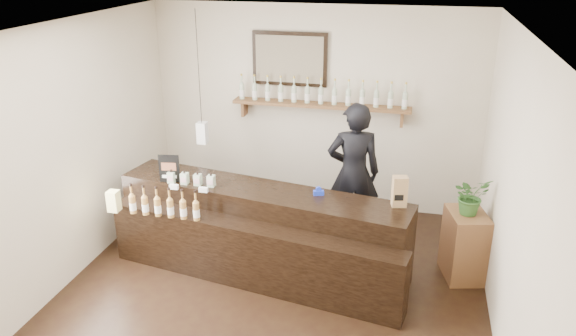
{
  "coord_description": "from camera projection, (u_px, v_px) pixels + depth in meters",
  "views": [
    {
      "loc": [
        1.34,
        -4.82,
        3.5
      ],
      "look_at": [
        0.04,
        0.7,
        1.23
      ],
      "focal_mm": 35.0,
      "sensor_mm": 36.0,
      "label": 1
    }
  ],
  "objects": [
    {
      "name": "counter",
      "position": [
        258.0,
        234.0,
        6.35
      ],
      "size": [
        3.46,
        1.5,
        1.11
      ],
      "color": "black",
      "rests_on": "ground"
    },
    {
      "name": "room_shell",
      "position": [
        267.0,
        148.0,
        5.31
      ],
      "size": [
        5.0,
        5.0,
        5.0
      ],
      "color": "beige",
      "rests_on": "ground"
    },
    {
      "name": "shopkeeper",
      "position": [
        354.0,
        164.0,
        6.83
      ],
      "size": [
        0.82,
        0.63,
        2.02
      ],
      "primitive_type": "imported",
      "rotation": [
        0.0,
        0.0,
        3.36
      ],
      "color": "black",
      "rests_on": "ground"
    },
    {
      "name": "promo_sign",
      "position": [
        169.0,
        169.0,
        6.41
      ],
      "size": [
        0.24,
        0.06,
        0.33
      ],
      "color": "black",
      "rests_on": "counter"
    },
    {
      "name": "potted_plant",
      "position": [
        471.0,
        196.0,
        6.02
      ],
      "size": [
        0.5,
        0.48,
        0.42
      ],
      "primitive_type": "imported",
      "rotation": [
        0.0,
        0.0,
        0.6
      ],
      "color": "#315F26",
      "rests_on": "side_cabinet"
    },
    {
      "name": "ground",
      "position": [
        269.0,
        300.0,
        5.94
      ],
      "size": [
        5.0,
        5.0,
        0.0
      ],
      "primitive_type": "plane",
      "color": "black",
      "rests_on": "ground"
    },
    {
      "name": "paper_bag",
      "position": [
        400.0,
        191.0,
        5.82
      ],
      "size": [
        0.17,
        0.14,
        0.33
      ],
      "color": "#996D4A",
      "rests_on": "counter"
    },
    {
      "name": "tape_dispenser",
      "position": [
        319.0,
        192.0,
        6.12
      ],
      "size": [
        0.12,
        0.08,
        0.1
      ],
      "color": "#1B33BE",
      "rests_on": "counter"
    },
    {
      "name": "back_wall_decor",
      "position": [
        303.0,
        85.0,
        7.47
      ],
      "size": [
        2.66,
        0.96,
        1.69
      ],
      "color": "brown",
      "rests_on": "ground"
    },
    {
      "name": "side_cabinet",
      "position": [
        464.0,
        245.0,
        6.24
      ],
      "size": [
        0.51,
        0.62,
        0.78
      ],
      "color": "brown",
      "rests_on": "ground"
    }
  ]
}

